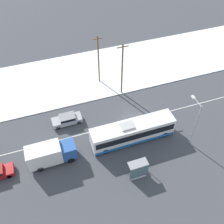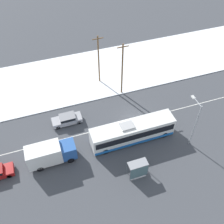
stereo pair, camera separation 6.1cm
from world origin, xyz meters
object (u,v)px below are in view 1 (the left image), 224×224
object	(u,v)px
city_bus	(133,132)
pedestrian_at_stop	(139,162)
bus_shelter	(139,168)
utility_pole_roadside	(122,69)
box_truck	(50,154)
sedan_car	(67,119)
streetlamp	(195,119)
utility_pole_snowlot	(99,59)

from	to	relation	value
city_bus	pedestrian_at_stop	distance (m)	4.67
bus_shelter	utility_pole_roadside	xyz separation A→B (m)	(3.55, 15.56, 3.26)
city_bus	pedestrian_at_stop	bearing A→B (deg)	-100.62
box_truck	sedan_car	world-z (taller)	box_truck
city_bus	sedan_car	size ratio (longest dim) A/B	2.67
sedan_car	bus_shelter	distance (m)	13.55
pedestrian_at_stop	streetlamp	bearing A→B (deg)	11.06
pedestrian_at_stop	bus_shelter	distance (m)	1.50
streetlamp	city_bus	bearing A→B (deg)	158.39
city_bus	box_truck	world-z (taller)	city_bus
city_bus	box_truck	bearing A→B (deg)	179.83
sedan_car	streetlamp	bearing A→B (deg)	149.74
pedestrian_at_stop	utility_pole_snowlot	xyz separation A→B (m)	(0.25, 18.49, 3.71)
box_truck	utility_pole_roadside	xyz separation A→B (m)	(13.54, 9.82, 3.21)
sedan_car	utility_pole_roadside	bearing A→B (deg)	-159.69
utility_pole_roadside	utility_pole_snowlot	distance (m)	4.87
sedan_car	streetlamp	size ratio (longest dim) A/B	0.60
box_truck	bus_shelter	xyz separation A→B (m)	(10.00, -5.74, -0.05)
city_bus	utility_pole_snowlot	world-z (taller)	utility_pole_snowlot
city_bus	utility_pole_snowlot	xyz separation A→B (m)	(-0.60, 13.94, 3.05)
pedestrian_at_stop	utility_pole_snowlot	bearing A→B (deg)	89.21
box_truck	sedan_car	size ratio (longest dim) A/B	1.42
sedan_car	utility_pole_roadside	world-z (taller)	utility_pole_roadside
bus_shelter	utility_pole_snowlot	bearing A→B (deg)	87.34
utility_pole_snowlot	box_truck	bearing A→B (deg)	-128.11
box_truck	pedestrian_at_stop	distance (m)	11.62
streetlamp	pedestrian_at_stop	bearing A→B (deg)	-168.94
pedestrian_at_stop	utility_pole_roadside	size ratio (longest dim) A/B	0.17
box_truck	utility_pole_snowlot	world-z (taller)	utility_pole_snowlot
bus_shelter	streetlamp	xyz separation A→B (m)	(8.91, 2.78, 3.02)
streetlamp	utility_pole_snowlot	size ratio (longest dim) A/B	0.83
city_bus	streetlamp	bearing A→B (deg)	-21.61
box_truck	pedestrian_at_stop	xyz separation A→B (m)	(10.66, -4.58, -0.73)
pedestrian_at_stop	city_bus	bearing A→B (deg)	79.38
streetlamp	utility_pole_roadside	world-z (taller)	utility_pole_roadside
sedan_car	box_truck	bearing A→B (deg)	60.59
sedan_car	pedestrian_at_stop	world-z (taller)	pedestrian_at_stop
city_bus	bus_shelter	world-z (taller)	city_bus
streetlamp	utility_pole_roadside	xyz separation A→B (m)	(-5.36, 12.78, 0.23)
pedestrian_at_stop	utility_pole_roadside	world-z (taller)	utility_pole_roadside
utility_pole_roadside	utility_pole_snowlot	bearing A→B (deg)	122.75
sedan_car	streetlamp	world-z (taller)	streetlamp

